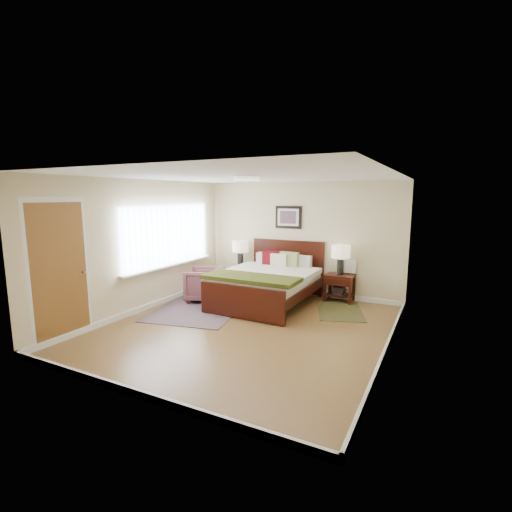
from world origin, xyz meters
name	(u,v)px	position (x,y,z in m)	size (l,w,h in m)	color
floor	(247,328)	(0.00, 0.00, 0.00)	(5.00, 5.00, 0.00)	brown
back_wall	(300,239)	(0.00, 2.50, 1.25)	(4.50, 0.04, 2.50)	beige
front_wall	(131,288)	(0.00, -2.50, 1.25)	(4.50, 0.04, 2.50)	beige
left_wall	(143,246)	(-2.25, 0.00, 1.25)	(0.04, 5.00, 2.50)	beige
right_wall	(392,266)	(2.25, 0.00, 1.25)	(0.04, 5.00, 2.50)	beige
ceiling	(246,176)	(0.00, 0.00, 2.50)	(4.50, 5.00, 0.02)	white
window	(169,236)	(-2.20, 0.70, 1.38)	(0.11, 2.72, 1.32)	silver
door	(60,272)	(-2.23, -1.75, 1.07)	(0.06, 1.00, 2.18)	silver
ceil_fixture	(246,178)	(0.00, 0.00, 2.47)	(0.44, 0.44, 0.08)	white
bed	(268,278)	(-0.29, 1.41, 0.55)	(1.81, 2.20, 1.19)	#341107
wall_art	(288,217)	(-0.29, 2.47, 1.72)	(0.62, 0.05, 0.50)	black
nightstand_left	(240,272)	(-1.41, 2.25, 0.41)	(0.45, 0.40, 0.53)	#341107
nightstand_right	(339,285)	(0.97, 2.26, 0.35)	(0.58, 0.44, 0.58)	#341107
lamp_left	(240,248)	(-1.41, 2.27, 0.97)	(0.38, 0.38, 0.61)	black
lamp_right	(341,254)	(0.97, 2.27, 1.01)	(0.38, 0.38, 0.61)	black
armchair	(205,284)	(-1.58, 1.06, 0.35)	(0.74, 0.76, 0.69)	brown
rug_persian	(201,307)	(-1.35, 0.57, 0.01)	(1.55, 2.19, 0.01)	#0B0C39
rug_navy	(340,311)	(1.16, 1.59, 0.01)	(0.82, 1.23, 0.01)	black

